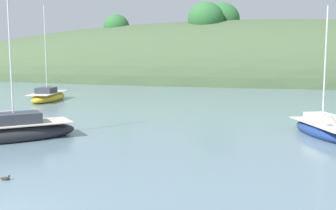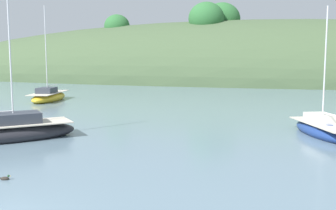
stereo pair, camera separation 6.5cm
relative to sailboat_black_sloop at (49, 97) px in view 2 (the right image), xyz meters
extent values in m
ellipsoid|color=#425638|center=(16.42, 41.14, -0.44)|extent=(150.00, 36.00, 23.69)
ellipsoid|color=#2D6633|center=(10.84, 35.73, 11.41)|extent=(6.64, 6.03, 6.03)
ellipsoid|color=#2D6633|center=(13.08, 40.28, 11.56)|extent=(7.15, 6.50, 6.50)
ellipsoid|color=#2D6633|center=(-7.98, 37.87, 10.51)|extent=(5.26, 4.78, 4.78)
ellipsoid|color=gold|center=(-0.01, 0.05, -0.11)|extent=(4.05, 7.85, 1.20)
cube|color=beige|center=(-0.01, 0.05, 0.42)|extent=(3.73, 7.22, 0.06)
cube|color=#333842|center=(0.11, -0.53, 0.73)|extent=(2.12, 2.69, 0.62)
cylinder|color=silver|center=(0.07, -0.31, 5.11)|extent=(0.09, 0.09, 9.37)
cylinder|color=silver|center=(-0.26, 1.23, 1.16)|extent=(0.72, 3.09, 0.07)
ellipsoid|color=navy|center=(27.20, -12.47, -0.17)|extent=(4.39, 6.64, 1.01)
cube|color=beige|center=(27.20, -12.47, 0.29)|extent=(4.04, 6.11, 0.06)
cube|color=silver|center=(27.00, -12.01, 0.56)|extent=(2.06, 2.39, 0.55)
cylinder|color=silver|center=(27.08, -12.18, 3.84)|extent=(0.09, 0.09, 7.11)
cylinder|color=silver|center=(27.58, -13.41, 0.96)|extent=(1.08, 2.47, 0.07)
ellipsoid|color=#232328|center=(9.30, -18.85, -0.10)|extent=(7.52, 7.46, 1.26)
cube|color=beige|center=(9.30, -18.85, 0.47)|extent=(6.91, 6.86, 0.06)
cube|color=#333842|center=(9.75, -18.41, 0.79)|extent=(3.03, 3.02, 0.64)
cylinder|color=silver|center=(9.58, -18.57, 5.06)|extent=(0.09, 0.09, 9.18)
ellipsoid|color=#2D2823|center=(14.19, -25.24, -0.40)|extent=(0.38, 0.27, 0.16)
sphere|color=#1E4723|center=(14.33, -25.20, -0.29)|extent=(0.09, 0.09, 0.09)
cone|color=gold|center=(14.39, -25.18, -0.29)|extent=(0.05, 0.05, 0.04)
cone|color=#2D2823|center=(14.05, -25.28, -0.37)|extent=(0.09, 0.09, 0.08)
camera|label=1|loc=(24.46, -38.00, 4.38)|focal=42.28mm
camera|label=2|loc=(24.52, -37.98, 4.38)|focal=42.28mm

